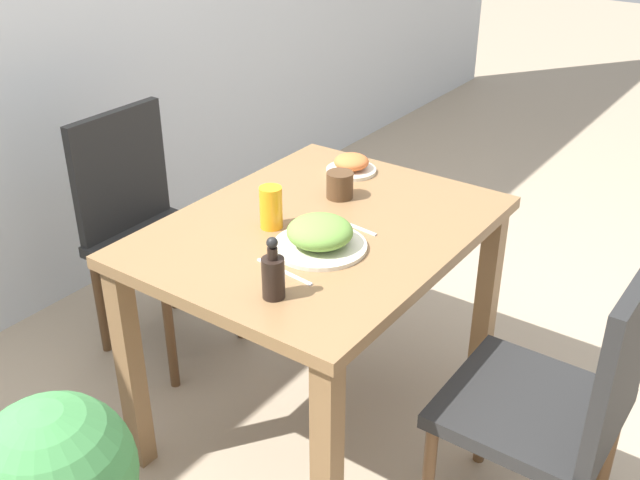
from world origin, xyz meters
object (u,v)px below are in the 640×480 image
Objects in this scene: drink_cup at (340,185)px; chair_near at (565,398)px; sauce_bottle at (273,275)px; juice_glass at (271,207)px; chair_far at (147,222)px; side_plate at (351,165)px; food_plate at (320,235)px.

chair_near is at bearing -105.32° from drink_cup.
drink_cup is 0.51× the size of sauce_bottle.
drink_cup is 0.28m from juice_glass.
chair_far is 7.21× the size of juice_glass.
side_plate is 1.02× the size of sauce_bottle.
juice_glass is 0.76× the size of sauce_bottle.
chair_far reaches higher than side_plate.
chair_far is 0.77m from side_plate.
chair_far is 3.46× the size of food_plate.
chair_far is 10.70× the size of drink_cup.
food_plate is (-0.08, 0.68, 0.27)m from chair_near.
chair_near is at bearing -61.97° from sauce_bottle.
food_plate is at bearing -99.82° from chair_far.
drink_cup is (-0.18, -0.08, 0.01)m from side_plate.
chair_near reaches higher than juice_glass.
juice_glass is at bearing -86.51° from chair_near.
sauce_bottle reaches higher than side_plate.
chair_far is at bearing 79.44° from juice_glass.
chair_near is 0.90m from drink_cup.
chair_far reaches higher than food_plate.
chair_near is at bearing -86.51° from juice_glass.
side_plate is at bearing 4.14° from juice_glass.
food_plate is 0.53m from side_plate.
juice_glass is (-0.28, 0.05, 0.02)m from drink_cup.
chair_far reaches higher than juice_glass.
food_plate is at bearing 10.77° from sauce_bottle.
chair_near is 5.47× the size of sauce_bottle.
sauce_bottle is (-0.75, -0.27, 0.03)m from side_plate.
juice_glass is (-0.46, -0.03, 0.03)m from side_plate.
side_plate is at bearing 24.17° from food_plate.
drink_cup is at bearing 24.79° from food_plate.
chair_near is 1.02m from side_plate.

